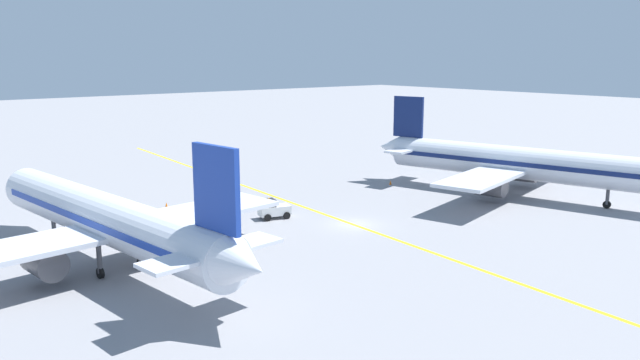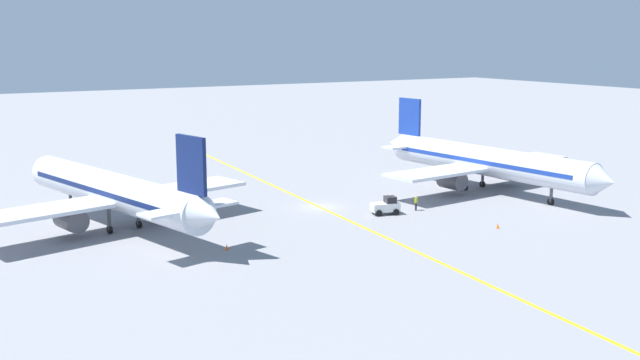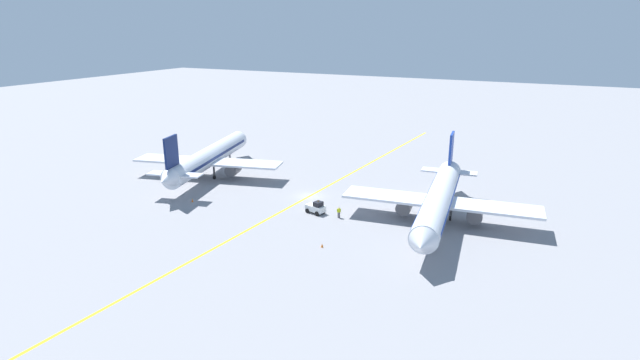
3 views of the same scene
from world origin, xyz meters
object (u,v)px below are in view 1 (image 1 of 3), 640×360
Objects in this scene: airplane_at_gate at (514,163)px; airplane_adjacent_stand at (108,220)px; ground_crew_worker at (238,215)px; traffic_cone_mid_apron at (390,182)px; baggage_tug_white at (273,209)px; traffic_cone_near_nose at (166,205)px.

airplane_adjacent_stand is at bearing -5.67° from airplane_at_gate.
traffic_cone_mid_apron is (-24.22, -4.04, -0.63)m from ground_crew_worker.
baggage_tug_white is 1.95× the size of ground_crew_worker.
airplane_at_gate is at bearing 174.33° from airplane_adjacent_stand.
airplane_at_gate is 28.28m from baggage_tug_white.
ground_crew_worker is 3.05× the size of traffic_cone_near_nose.
traffic_cone_near_nose is at bearing -127.77° from airplane_adjacent_stand.
baggage_tug_white is at bearing -17.85° from airplane_at_gate.
traffic_cone_mid_apron is (-20.33, -4.21, -0.63)m from baggage_tug_white.
airplane_at_gate reaches higher than traffic_cone_mid_apron.
baggage_tug_white reaches higher than traffic_cone_mid_apron.
traffic_cone_near_nose and traffic_cone_mid_apron have the same top height.
airplane_at_gate is 0.99× the size of airplane_adjacent_stand.
airplane_at_gate is 20.93× the size of ground_crew_worker.
airplane_adjacent_stand reaches higher than baggage_tug_white.
baggage_tug_white is at bearing 177.56° from ground_crew_worker.
ground_crew_worker is at bearing -15.99° from airplane_at_gate.
airplane_at_gate reaches higher than ground_crew_worker.
traffic_cone_near_nose is 27.26m from traffic_cone_mid_apron.
airplane_at_gate is at bearing 116.69° from traffic_cone_mid_apron.
baggage_tug_white is at bearing -166.58° from airplane_adjacent_stand.
airplane_adjacent_stand is 21.16× the size of ground_crew_worker.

